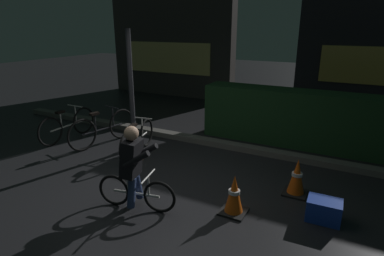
% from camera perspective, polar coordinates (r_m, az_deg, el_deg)
% --- Properties ---
extents(ground_plane, '(40.00, 40.00, 0.00)m').
position_cam_1_polar(ground_plane, '(5.23, -5.11, -10.91)').
color(ground_plane, black).
extents(sidewalk_curb, '(12.00, 0.24, 0.12)m').
position_cam_1_polar(sidewalk_curb, '(6.98, 4.71, -2.76)').
color(sidewalk_curb, '#56544F').
rests_on(sidewalk_curb, ground).
extents(hedge_row, '(4.80, 0.70, 1.20)m').
position_cam_1_polar(hedge_row, '(7.22, 20.98, 1.31)').
color(hedge_row, '#19381C').
rests_on(hedge_row, ground).
extents(storefront_left, '(4.90, 0.54, 4.63)m').
position_cam_1_polar(storefront_left, '(12.11, -3.82, 16.85)').
color(storefront_left, '#383330').
rests_on(storefront_left, ground).
extents(street_post, '(0.10, 0.10, 2.47)m').
position_cam_1_polar(street_post, '(6.58, -10.85, 6.34)').
color(street_post, '#2D2D33').
rests_on(street_post, ground).
extents(parked_bike_leftmost, '(0.46, 1.62, 0.75)m').
position_cam_1_polar(parked_bike_leftmost, '(7.83, -21.42, 0.49)').
color(parked_bike_leftmost, black).
rests_on(parked_bike_leftmost, ground).
extents(parked_bike_left_mid, '(0.47, 1.71, 0.80)m').
position_cam_1_polar(parked_bike_left_mid, '(7.25, -15.71, -0.09)').
color(parked_bike_left_mid, black).
rests_on(parked_bike_left_mid, ground).
extents(parked_bike_center_left, '(0.46, 1.50, 0.70)m').
position_cam_1_polar(parked_bike_center_left, '(6.58, -9.78, -1.88)').
color(parked_bike_center_left, black).
rests_on(parked_bike_center_left, ground).
extents(traffic_cone_near, '(0.36, 0.36, 0.57)m').
position_cam_1_polar(traffic_cone_near, '(4.54, 7.57, -11.86)').
color(traffic_cone_near, black).
rests_on(traffic_cone_near, ground).
extents(traffic_cone_far, '(0.36, 0.36, 0.58)m').
position_cam_1_polar(traffic_cone_far, '(5.22, 18.30, -8.44)').
color(traffic_cone_far, black).
rests_on(traffic_cone_far, ground).
extents(blue_crate, '(0.45, 0.33, 0.30)m').
position_cam_1_polar(blue_crate, '(4.76, 22.61, -13.46)').
color(blue_crate, '#193DB7').
rests_on(blue_crate, ground).
extents(cyclist, '(1.17, 0.50, 1.25)m').
position_cam_1_polar(cyclist, '(4.53, -10.39, -7.04)').
color(cyclist, black).
rests_on(cyclist, ground).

